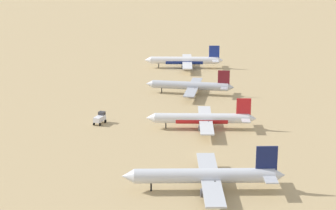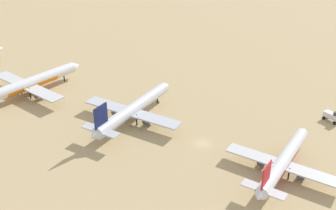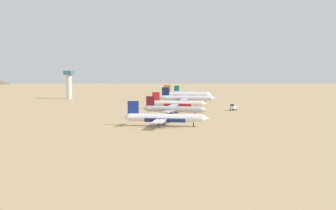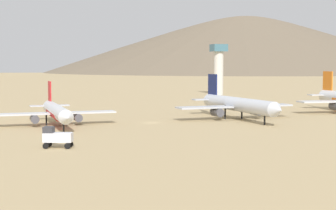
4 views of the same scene
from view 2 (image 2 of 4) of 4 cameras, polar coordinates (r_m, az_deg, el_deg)
ground_plane at (r=118.48m, az=4.89°, el=-5.47°), size 1800.00×1800.00×0.00m
parked_jet_2 at (r=108.81m, az=16.07°, el=-7.67°), size 37.02×30.07×10.68m
parked_jet_3 at (r=128.21m, az=-4.95°, el=-0.59°), size 42.66×34.73×12.30m
parked_jet_4 at (r=153.49m, az=-19.00°, el=2.92°), size 44.70×36.29×12.89m
service_truck at (r=138.67m, az=22.35°, el=-1.40°), size 4.08×5.66×3.90m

